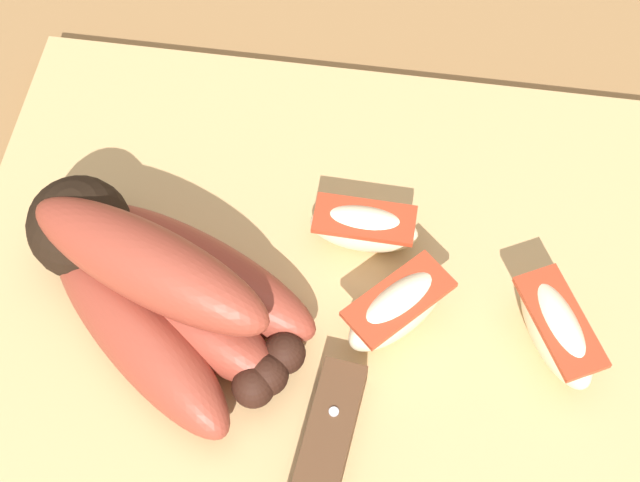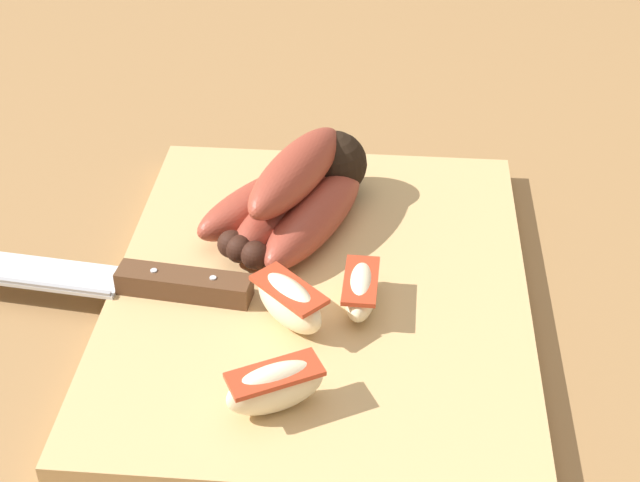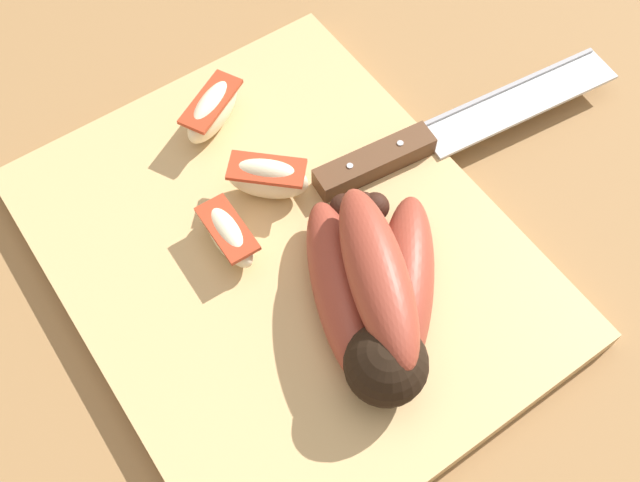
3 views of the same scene
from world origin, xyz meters
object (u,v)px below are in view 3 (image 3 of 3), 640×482
banana_bunch (376,293)px  chefs_knife (426,140)px  apple_wedge_near (212,111)px  apple_wedge_middle (263,181)px  apple_wedge_far (229,235)px

banana_bunch → chefs_knife: 0.16m
banana_bunch → apple_wedge_near: banana_bunch is taller
chefs_knife → apple_wedge_near: bearing=-131.2°
banana_bunch → chefs_knife: size_ratio=0.59×
chefs_knife → apple_wedge_middle: 0.14m
apple_wedge_near → apple_wedge_far: apple_wedge_near is taller
apple_wedge_middle → apple_wedge_far: apple_wedge_middle is taller
banana_bunch → apple_wedge_middle: size_ratio=2.68×
apple_wedge_near → apple_wedge_far: (0.10, -0.05, -0.00)m
banana_bunch → apple_wedge_middle: bearing=-175.3°
banana_bunch → chefs_knife: (-0.09, 0.12, -0.02)m
apple_wedge_middle → apple_wedge_far: 0.05m
apple_wedge_far → chefs_knife: bearing=86.9°
chefs_knife → apple_wedge_middle: bearing=-103.7°
apple_wedge_near → apple_wedge_middle: apple_wedge_middle is taller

